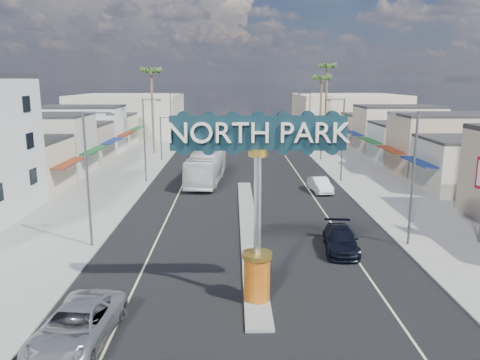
{
  "coord_description": "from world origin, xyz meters",
  "views": [
    {
      "loc": [
        -1.19,
        -19.69,
        10.95
      ],
      "look_at": [
        -0.72,
        10.22,
        4.5
      ],
      "focal_mm": 35.0,
      "sensor_mm": 36.0,
      "label": 1
    }
  ],
  "objects_px": {
    "suv_right": "(341,240)",
    "traffic_signal_left": "(174,130)",
    "palm_right_far": "(327,71)",
    "suv_left": "(77,326)",
    "palm_right_mid": "(322,82)",
    "streetlight_r_near": "(411,172)",
    "streetlight_r_mid": "(341,136)",
    "traffic_signal_right": "(309,129)",
    "streetlight_l_near": "(90,173)",
    "streetlight_l_far": "(172,119)",
    "car_parked_right": "(320,185)",
    "palm_left_far": "(151,76)",
    "streetlight_l_mid": "(146,136)",
    "streetlight_r_far": "(309,119)",
    "gateway_sign": "(258,187)",
    "city_bus": "(207,166)"
  },
  "relations": [
    {
      "from": "traffic_signal_right",
      "to": "streetlight_l_near",
      "type": "distance_m",
      "value": 39.26
    },
    {
      "from": "streetlight_l_far",
      "to": "palm_right_mid",
      "type": "bearing_deg",
      "value": 9.69
    },
    {
      "from": "streetlight_r_near",
      "to": "suv_left",
      "type": "xyz_separation_m",
      "value": [
        -18.2,
        -11.69,
        -4.24
      ]
    },
    {
      "from": "streetlight_r_mid",
      "to": "suv_left",
      "type": "xyz_separation_m",
      "value": [
        -18.2,
        -31.69,
        -4.24
      ]
    },
    {
      "from": "traffic_signal_left",
      "to": "palm_left_far",
      "type": "distance_m",
      "value": 10.14
    },
    {
      "from": "streetlight_r_far",
      "to": "car_parked_right",
      "type": "bearing_deg",
      "value": -96.33
    },
    {
      "from": "city_bus",
      "to": "streetlight_l_mid",
      "type": "bearing_deg",
      "value": -171.94
    },
    {
      "from": "palm_right_far",
      "to": "car_parked_right",
      "type": "bearing_deg",
      "value": -101.61
    },
    {
      "from": "streetlight_r_near",
      "to": "palm_left_far",
      "type": "height_order",
      "value": "palm_left_far"
    },
    {
      "from": "palm_right_far",
      "to": "city_bus",
      "type": "distance_m",
      "value": 38.46
    },
    {
      "from": "streetlight_l_mid",
      "to": "palm_right_mid",
      "type": "height_order",
      "value": "palm_right_mid"
    },
    {
      "from": "traffic_signal_right",
      "to": "streetlight_l_mid",
      "type": "bearing_deg",
      "value": -144.5
    },
    {
      "from": "car_parked_right",
      "to": "gateway_sign",
      "type": "bearing_deg",
      "value": -114.55
    },
    {
      "from": "traffic_signal_right",
      "to": "streetlight_l_mid",
      "type": "xyz_separation_m",
      "value": [
        -19.62,
        -13.99,
        0.79
      ]
    },
    {
      "from": "traffic_signal_right",
      "to": "palm_left_far",
      "type": "relative_size",
      "value": 0.46
    },
    {
      "from": "streetlight_l_far",
      "to": "palm_right_far",
      "type": "xyz_separation_m",
      "value": [
        25.43,
        10.0,
        7.32
      ]
    },
    {
      "from": "streetlight_l_near",
      "to": "palm_right_mid",
      "type": "relative_size",
      "value": 0.74
    },
    {
      "from": "gateway_sign",
      "to": "city_bus",
      "type": "relative_size",
      "value": 0.73
    },
    {
      "from": "car_parked_right",
      "to": "city_bus",
      "type": "xyz_separation_m",
      "value": [
        -11.53,
        4.94,
        1.02
      ]
    },
    {
      "from": "traffic_signal_right",
      "to": "suv_left",
      "type": "distance_m",
      "value": 48.85
    },
    {
      "from": "traffic_signal_left",
      "to": "palm_right_mid",
      "type": "relative_size",
      "value": 0.5
    },
    {
      "from": "traffic_signal_right",
      "to": "palm_left_far",
      "type": "height_order",
      "value": "palm_left_far"
    },
    {
      "from": "streetlight_r_mid",
      "to": "palm_right_mid",
      "type": "xyz_separation_m",
      "value": [
        2.57,
        26.0,
        5.54
      ]
    },
    {
      "from": "traffic_signal_right",
      "to": "suv_right",
      "type": "bearing_deg",
      "value": -95.5
    },
    {
      "from": "traffic_signal_right",
      "to": "streetlight_r_mid",
      "type": "distance_m",
      "value": 14.07
    },
    {
      "from": "streetlight_r_mid",
      "to": "streetlight_r_far",
      "type": "distance_m",
      "value": 22.0
    },
    {
      "from": "palm_left_far",
      "to": "suv_right",
      "type": "relative_size",
      "value": 2.56
    },
    {
      "from": "streetlight_r_mid",
      "to": "suv_left",
      "type": "distance_m",
      "value": 36.79
    },
    {
      "from": "streetlight_r_near",
      "to": "palm_right_far",
      "type": "height_order",
      "value": "palm_right_far"
    },
    {
      "from": "car_parked_right",
      "to": "streetlight_l_far",
      "type": "bearing_deg",
      "value": 117.12
    },
    {
      "from": "traffic_signal_right",
      "to": "palm_left_far",
      "type": "bearing_deg",
      "value": 164.85
    },
    {
      "from": "streetlight_l_near",
      "to": "gateway_sign",
      "type": "bearing_deg",
      "value": -37.55
    },
    {
      "from": "car_parked_right",
      "to": "traffic_signal_left",
      "type": "bearing_deg",
      "value": 125.03
    },
    {
      "from": "streetlight_l_mid",
      "to": "streetlight_r_mid",
      "type": "xyz_separation_m",
      "value": [
        20.87,
        0.0,
        0.0
      ]
    },
    {
      "from": "streetlight_l_mid",
      "to": "streetlight_r_far",
      "type": "distance_m",
      "value": 30.32
    },
    {
      "from": "streetlight_l_mid",
      "to": "traffic_signal_right",
      "type": "bearing_deg",
      "value": 35.5
    },
    {
      "from": "traffic_signal_left",
      "to": "palm_right_mid",
      "type": "distance_m",
      "value": 26.01
    },
    {
      "from": "streetlight_r_near",
      "to": "streetlight_r_mid",
      "type": "xyz_separation_m",
      "value": [
        0.0,
        20.0,
        0.0
      ]
    },
    {
      "from": "streetlight_l_near",
      "to": "streetlight_l_mid",
      "type": "bearing_deg",
      "value": 90.0
    },
    {
      "from": "palm_right_mid",
      "to": "palm_right_far",
      "type": "bearing_deg",
      "value": 71.57
    },
    {
      "from": "palm_right_mid",
      "to": "suv_left",
      "type": "xyz_separation_m",
      "value": [
        -20.77,
        -57.69,
        -9.77
      ]
    },
    {
      "from": "palm_right_mid",
      "to": "city_bus",
      "type": "bearing_deg",
      "value": -123.58
    },
    {
      "from": "traffic_signal_left",
      "to": "palm_right_mid",
      "type": "height_order",
      "value": "palm_right_mid"
    },
    {
      "from": "suv_right",
      "to": "traffic_signal_left",
      "type": "bearing_deg",
      "value": 119.87
    },
    {
      "from": "traffic_signal_left",
      "to": "city_bus",
      "type": "xyz_separation_m",
      "value": [
        5.14,
        -13.66,
        -2.54
      ]
    },
    {
      "from": "palm_right_mid",
      "to": "suv_right",
      "type": "xyz_separation_m",
      "value": [
        -7.18,
        -46.89,
        -9.86
      ]
    },
    {
      "from": "gateway_sign",
      "to": "streetlight_l_near",
      "type": "bearing_deg",
      "value": 142.45
    },
    {
      "from": "traffic_signal_right",
      "to": "suv_left",
      "type": "relative_size",
      "value": 1.0
    },
    {
      "from": "streetlight_r_mid",
      "to": "palm_right_far",
      "type": "height_order",
      "value": "palm_right_far"
    },
    {
      "from": "palm_right_far",
      "to": "suv_left",
      "type": "xyz_separation_m",
      "value": [
        -22.77,
        -63.69,
        -11.55
      ]
    }
  ]
}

